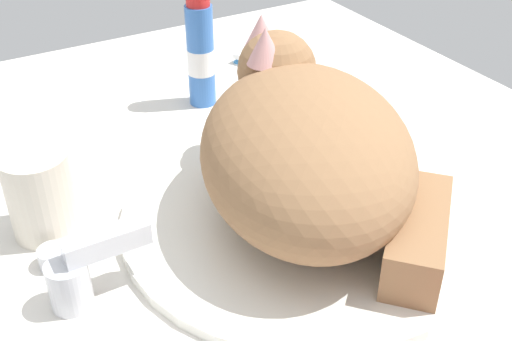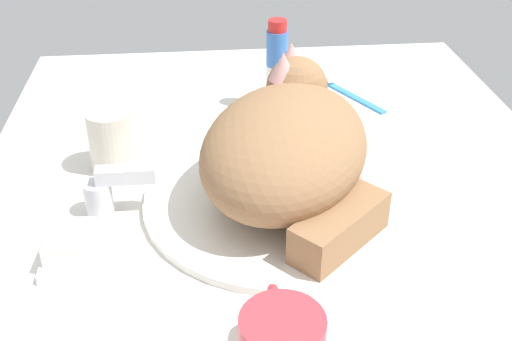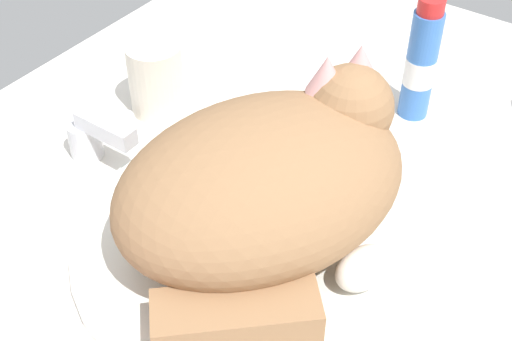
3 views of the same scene
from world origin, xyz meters
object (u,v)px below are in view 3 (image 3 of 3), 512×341
object	(u,v)px
faucet	(91,139)
rinse_cup	(156,79)
toothpaste_bottle	(421,62)
cat	(269,183)
soap_bar	(7,175)

from	to	relation	value
faucet	rinse_cup	xyz separation A→B (cm)	(11.00, 0.12, 1.67)
faucet	toothpaste_bottle	bearing A→B (deg)	-41.89
cat	soap_bar	bearing A→B (deg)	109.84
rinse_cup	soap_bar	bearing A→B (deg)	171.56
rinse_cup	soap_bar	xyz separation A→B (cm)	(-19.88, 2.95, -1.99)
soap_bar	rinse_cup	bearing A→B (deg)	-8.44
rinse_cup	toothpaste_bottle	bearing A→B (deg)	-56.13
faucet	soap_bar	bearing A→B (deg)	160.92
faucet	cat	xyz separation A→B (cm)	(0.53, -23.00, 5.33)
faucet	rinse_cup	world-z (taller)	rinse_cup
faucet	cat	size ratio (longest dim) A/B	0.42
cat	rinse_cup	bearing A→B (deg)	65.63
faucet	toothpaste_bottle	world-z (taller)	toothpaste_bottle
cat	toothpaste_bottle	xyz separation A→B (cm)	(27.31, -1.97, -0.98)
soap_bar	toothpaste_bottle	xyz separation A→B (cm)	(36.72, -28.04, 4.68)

